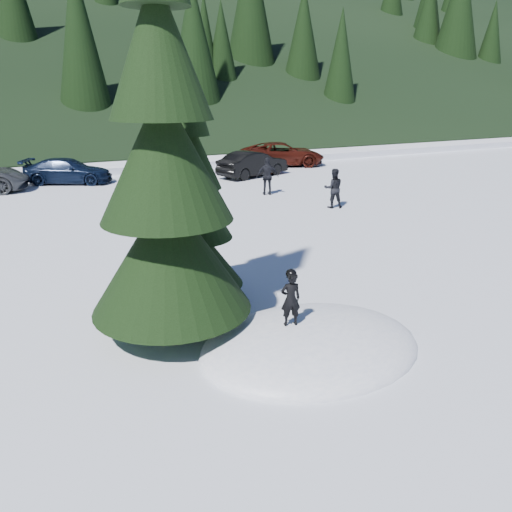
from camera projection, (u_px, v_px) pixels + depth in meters
name	position (u px, v px, depth m)	size (l,w,h in m)	color
ground	(310.00, 348.00, 9.76)	(200.00, 200.00, 0.00)	white
snow_mound	(310.00, 348.00, 9.76)	(4.48, 3.52, 0.96)	white
forest_hillside	(39.00, 9.00, 51.72)	(200.00, 60.00, 25.00)	black
spruce_tall	(165.00, 173.00, 9.32)	(3.20, 3.20, 8.60)	black
spruce_short	(194.00, 214.00, 11.32)	(2.20, 2.20, 5.37)	black
child_skier	(291.00, 299.00, 9.48)	(0.39, 0.26, 1.07)	black
adult_0	(333.00, 188.00, 20.84)	(0.80, 0.62, 1.65)	black
adult_1	(268.00, 176.00, 23.36)	(1.03, 0.43, 1.75)	black
car_3	(68.00, 171.00, 26.22)	(1.83, 4.49, 1.30)	black
car_4	(168.00, 171.00, 25.97)	(1.63, 4.04, 1.38)	#9799A0
car_5	(253.00, 164.00, 28.23)	(1.52, 4.34, 1.43)	black
car_6	(282.00, 154.00, 32.12)	(2.48, 5.38, 1.50)	#3E120B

